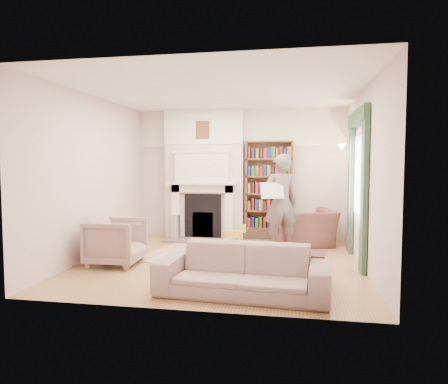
% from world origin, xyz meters
% --- Properties ---
extents(floor, '(4.50, 4.50, 0.00)m').
position_xyz_m(floor, '(0.00, 0.00, 0.00)').
color(floor, olive).
rests_on(floor, ground).
extents(ceiling, '(4.50, 4.50, 0.00)m').
position_xyz_m(ceiling, '(0.00, 0.00, 2.80)').
color(ceiling, white).
rests_on(ceiling, wall_back).
extents(wall_back, '(4.50, 0.00, 4.50)m').
position_xyz_m(wall_back, '(0.00, 2.25, 1.40)').
color(wall_back, beige).
rests_on(wall_back, floor).
extents(wall_front, '(4.50, 0.00, 4.50)m').
position_xyz_m(wall_front, '(0.00, -2.25, 1.40)').
color(wall_front, beige).
rests_on(wall_front, floor).
extents(wall_left, '(0.00, 4.50, 4.50)m').
position_xyz_m(wall_left, '(-2.25, 0.00, 1.40)').
color(wall_left, beige).
rests_on(wall_left, floor).
extents(wall_right, '(0.00, 4.50, 4.50)m').
position_xyz_m(wall_right, '(2.25, 0.00, 1.40)').
color(wall_right, beige).
rests_on(wall_right, floor).
extents(fireplace, '(1.70, 0.58, 2.80)m').
position_xyz_m(fireplace, '(-0.75, 2.05, 1.39)').
color(fireplace, beige).
rests_on(fireplace, floor).
extents(bookcase, '(1.00, 0.24, 1.85)m').
position_xyz_m(bookcase, '(0.65, 2.12, 1.18)').
color(bookcase, brown).
rests_on(bookcase, floor).
extents(window, '(0.02, 0.90, 1.30)m').
position_xyz_m(window, '(2.23, 0.40, 1.45)').
color(window, silver).
rests_on(window, wall_right).
extents(curtain_left, '(0.07, 0.32, 2.40)m').
position_xyz_m(curtain_left, '(2.20, -0.30, 1.20)').
color(curtain_left, '#2A412C').
rests_on(curtain_left, floor).
extents(curtain_right, '(0.07, 0.32, 2.40)m').
position_xyz_m(curtain_right, '(2.20, 1.10, 1.20)').
color(curtain_right, '#2A412C').
rests_on(curtain_right, floor).
extents(pelmet, '(0.09, 1.70, 0.24)m').
position_xyz_m(pelmet, '(2.19, 0.40, 2.38)').
color(pelmet, '#2A412C').
rests_on(pelmet, wall_right).
extents(wall_sconce, '(0.20, 0.24, 0.24)m').
position_xyz_m(wall_sconce, '(2.03, 1.50, 1.90)').
color(wall_sconce, gold).
rests_on(wall_sconce, wall_right).
extents(rug, '(2.97, 2.48, 0.01)m').
position_xyz_m(rug, '(-0.02, 0.53, 0.01)').
color(rug, beige).
rests_on(rug, floor).
extents(armchair_reading, '(1.34, 1.24, 0.72)m').
position_xyz_m(armchair_reading, '(1.39, 1.60, 0.36)').
color(armchair_reading, '#522F2C').
rests_on(armchair_reading, floor).
extents(armchair_left, '(0.85, 0.82, 0.75)m').
position_xyz_m(armchair_left, '(-1.64, -0.48, 0.38)').
color(armchair_left, '#B09F91').
rests_on(armchair_left, floor).
extents(sofa, '(2.17, 0.98, 0.62)m').
position_xyz_m(sofa, '(0.56, -1.61, 0.31)').
color(sofa, '#BEAB9D').
rests_on(sofa, floor).
extents(man_reading, '(0.77, 0.64, 1.81)m').
position_xyz_m(man_reading, '(0.94, 1.00, 0.91)').
color(man_reading, '#574D46').
rests_on(man_reading, floor).
extents(newspaper, '(0.44, 0.26, 0.29)m').
position_xyz_m(newspaper, '(0.79, 0.80, 1.15)').
color(newspaper, silver).
rests_on(newspaper, man_reading).
extents(coffee_table, '(0.75, 0.53, 0.45)m').
position_xyz_m(coffee_table, '(1.25, -1.06, 0.23)').
color(coffee_table, black).
rests_on(coffee_table, floor).
extents(paraffin_heater, '(0.32, 0.32, 0.55)m').
position_xyz_m(paraffin_heater, '(-1.34, 1.75, 0.28)').
color(paraffin_heater, '#B9BCC1').
rests_on(paraffin_heater, floor).
extents(rocking_horse, '(0.57, 0.32, 0.47)m').
position_xyz_m(rocking_horse, '(0.05, 1.03, 0.24)').
color(rocking_horse, gold).
rests_on(rocking_horse, rug).
extents(board_game, '(0.41, 0.41, 0.03)m').
position_xyz_m(board_game, '(-0.14, 0.11, 0.03)').
color(board_game, gold).
rests_on(board_game, rug).
extents(game_box_lid, '(0.36, 0.29, 0.05)m').
position_xyz_m(game_box_lid, '(-0.61, 0.21, 0.04)').
color(game_box_lid, red).
rests_on(game_box_lid, rug).
extents(comic_annuals, '(1.14, 0.79, 0.02)m').
position_xyz_m(comic_annuals, '(0.09, -0.26, 0.02)').
color(comic_annuals, red).
rests_on(comic_annuals, rug).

